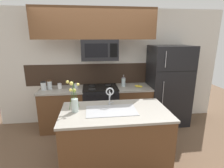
# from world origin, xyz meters

# --- Properties ---
(ground_plane) EXTENTS (10.00, 10.00, 0.00)m
(ground_plane) POSITION_xyz_m (0.00, 0.00, 0.00)
(ground_plane) COLOR brown
(rear_partition) EXTENTS (5.20, 0.10, 2.60)m
(rear_partition) POSITION_xyz_m (0.30, 1.28, 1.30)
(rear_partition) COLOR silver
(rear_partition) RESTS_ON ground
(splash_band) EXTENTS (3.31, 0.01, 0.48)m
(splash_band) POSITION_xyz_m (0.00, 1.22, 1.15)
(splash_band) COLOR #332319
(splash_band) RESTS_ON rear_partition
(back_counter_left) EXTENTS (0.94, 0.65, 0.91)m
(back_counter_left) POSITION_xyz_m (-0.83, 0.90, 0.46)
(back_counter_left) COLOR brown
(back_counter_left) RESTS_ON ground
(back_counter_right) EXTENTS (0.77, 0.65, 0.91)m
(back_counter_right) POSITION_xyz_m (0.75, 0.90, 0.46)
(back_counter_right) COLOR brown
(back_counter_right) RESTS_ON ground
(stove_range) EXTENTS (0.76, 0.64, 0.93)m
(stove_range) POSITION_xyz_m (0.00, 0.90, 0.46)
(stove_range) COLOR black
(stove_range) RESTS_ON ground
(microwave) EXTENTS (0.74, 0.40, 0.42)m
(microwave) POSITION_xyz_m (0.00, 0.88, 1.73)
(microwave) COLOR black
(upper_cabinet_band) EXTENTS (2.41, 0.34, 0.60)m
(upper_cabinet_band) POSITION_xyz_m (-0.09, 0.85, 2.24)
(upper_cabinet_band) COLOR brown
(refrigerator) EXTENTS (0.90, 0.74, 1.81)m
(refrigerator) POSITION_xyz_m (1.57, 0.92, 0.91)
(refrigerator) COLOR black
(refrigerator) RESTS_ON ground
(storage_jar_tall) EXTENTS (0.11, 0.11, 0.18)m
(storage_jar_tall) POSITION_xyz_m (-1.19, 0.88, 1.00)
(storage_jar_tall) COLOR silver
(storage_jar_tall) RESTS_ON back_counter_left
(storage_jar_medium) EXTENTS (0.10, 0.10, 0.19)m
(storage_jar_medium) POSITION_xyz_m (-1.07, 0.93, 1.01)
(storage_jar_medium) COLOR silver
(storage_jar_medium) RESTS_ON back_counter_left
(storage_jar_short) EXTENTS (0.08, 0.08, 0.12)m
(storage_jar_short) POSITION_xyz_m (-0.87, 0.92, 0.97)
(storage_jar_short) COLOR silver
(storage_jar_short) RESTS_ON back_counter_left
(storage_jar_squat) EXTENTS (0.09, 0.09, 0.10)m
(storage_jar_squat) POSITION_xyz_m (-0.52, 0.94, 0.96)
(storage_jar_squat) COLOR silver
(storage_jar_squat) RESTS_ON back_counter_left
(banana_bunch) EXTENTS (0.19, 0.12, 0.08)m
(banana_bunch) POSITION_xyz_m (0.85, 0.84, 0.93)
(banana_bunch) COLOR yellow
(banana_bunch) RESTS_ON back_counter_right
(french_press) EXTENTS (0.09, 0.09, 0.27)m
(french_press) POSITION_xyz_m (0.53, 0.96, 1.01)
(french_press) COLOR silver
(french_press) RESTS_ON back_counter_right
(island_counter) EXTENTS (1.64, 0.91, 0.91)m
(island_counter) POSITION_xyz_m (0.15, -0.35, 0.46)
(island_counter) COLOR brown
(island_counter) RESTS_ON ground
(kitchen_sink) EXTENTS (0.76, 0.44, 0.16)m
(kitchen_sink) POSITION_xyz_m (0.10, -0.35, 0.84)
(kitchen_sink) COLOR #ADAFB5
(kitchen_sink) RESTS_ON island_counter
(sink_faucet) EXTENTS (0.14, 0.14, 0.31)m
(sink_faucet) POSITION_xyz_m (0.10, -0.13, 1.11)
(sink_faucet) COLOR #B7BABF
(sink_faucet) RESTS_ON island_counter
(flower_vase) EXTENTS (0.18, 0.15, 0.50)m
(flower_vase) POSITION_xyz_m (-0.45, -0.31, 1.06)
(flower_vase) COLOR silver
(flower_vase) RESTS_ON island_counter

